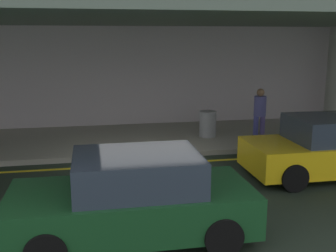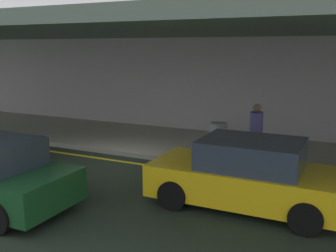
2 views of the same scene
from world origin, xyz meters
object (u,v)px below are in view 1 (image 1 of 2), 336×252
at_px(car_dark_green, 133,199).
at_px(trash_bin_steel, 208,124).
at_px(car_yellow_taxi, 330,148).
at_px(traveler_with_luggage, 260,111).

xyz_separation_m(car_dark_green, trash_bin_steel, (3.16, 6.42, -0.14)).
relative_size(car_yellow_taxi, trash_bin_steel, 4.82).
bearing_deg(car_dark_green, car_yellow_taxi, -158.08).
bearing_deg(traveler_with_luggage, car_dark_green, -104.65).
xyz_separation_m(car_dark_green, car_yellow_taxi, (5.14, 2.40, 0.00)).
relative_size(traveler_with_luggage, trash_bin_steel, 1.98).
distance_m(traveler_with_luggage, trash_bin_steel, 1.78).
bearing_deg(car_yellow_taxi, traveler_with_luggage, 96.31).
height_order(car_yellow_taxi, trash_bin_steel, car_yellow_taxi).
distance_m(car_dark_green, car_yellow_taxi, 5.67).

